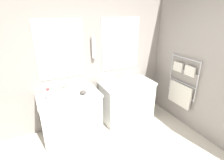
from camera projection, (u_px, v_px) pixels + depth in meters
wall_back at (87, 58)px, 3.27m from camera, size 4.90×0.15×2.60m
wall_right at (200, 63)px, 3.02m from camera, size 0.13×4.03×2.60m
vanity_left at (71, 115)px, 3.10m from camera, size 1.04×0.66×0.81m
vanity_right at (128, 101)px, 3.58m from camera, size 1.04×0.66×0.81m
faucet_left at (66, 87)px, 3.07m from camera, size 0.17×0.12×0.19m
faucet_right at (124, 76)px, 3.55m from camera, size 0.17×0.12×0.19m
toiletry_bottle at (49, 95)px, 2.73m from camera, size 0.07×0.07×0.22m
amenity_bowl at (83, 92)px, 2.98m from camera, size 0.11×0.11×0.07m
soap_dish at (121, 86)px, 3.26m from camera, size 0.08×0.06×0.04m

